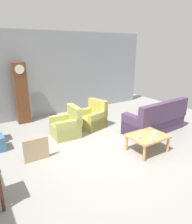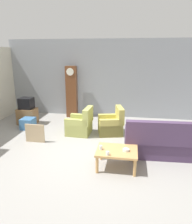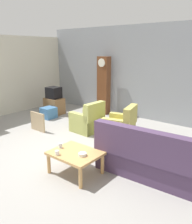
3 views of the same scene
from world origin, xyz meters
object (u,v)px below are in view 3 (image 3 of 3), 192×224
(tv_stand_cabinet, at_px, (54,106))
(cup_white_porcelain, at_px, (57,153))
(couch_floral, at_px, (150,160))
(armchair_olive_far, at_px, (121,127))
(grandfather_clock, at_px, (104,86))
(bowl_white_stacked, at_px, (82,154))
(framed_picture_leaning, at_px, (38,122))
(storage_box_blue, at_px, (49,113))
(coffee_table_wood, at_px, (75,155))
(tv_crt, at_px, (54,93))
(armchair_olive_near, at_px, (88,121))
(cup_blue_rimmed, at_px, (60,146))

(tv_stand_cabinet, bearing_deg, cup_white_porcelain, -40.91)
(couch_floral, relative_size, cup_white_porcelain, 24.12)
(armchair_olive_far, xyz_separation_m, grandfather_clock, (-1.86, 1.71, 0.77))
(grandfather_clock, height_order, bowl_white_stacked, grandfather_clock)
(framed_picture_leaning, relative_size, storage_box_blue, 1.28)
(grandfather_clock, xyz_separation_m, bowl_white_stacked, (2.41, -3.92, -0.59))
(coffee_table_wood, xyz_separation_m, tv_crt, (-3.64, 2.69, 0.43))
(framed_picture_leaning, xyz_separation_m, storage_box_blue, (-0.77, 1.08, -0.09))
(armchair_olive_near, relative_size, tv_stand_cabinet, 1.35)
(storage_box_blue, xyz_separation_m, cup_white_porcelain, (3.17, -2.46, 0.30))
(armchair_olive_far, bearing_deg, cup_blue_rimmed, -90.97)
(tv_crt, distance_m, framed_picture_leaning, 1.99)
(grandfather_clock, height_order, cup_white_porcelain, grandfather_clock)
(storage_box_blue, bearing_deg, armchair_olive_far, 0.48)
(storage_box_blue, xyz_separation_m, bowl_white_stacked, (3.57, -2.19, 0.29))
(framed_picture_leaning, xyz_separation_m, bowl_white_stacked, (2.80, -1.11, 0.20))
(tv_crt, distance_m, bowl_white_stacked, 4.72)
(cup_blue_rimmed, relative_size, bowl_white_stacked, 0.64)
(armchair_olive_near, distance_m, tv_stand_cabinet, 2.36)
(couch_floral, relative_size, armchair_olive_near, 2.33)
(coffee_table_wood, distance_m, tv_crt, 4.54)
(storage_box_blue, distance_m, cup_white_porcelain, 4.02)
(tv_stand_cabinet, relative_size, tv_crt, 1.42)
(grandfather_clock, distance_m, tv_stand_cabinet, 2.03)
(storage_box_blue, height_order, cup_blue_rimmed, cup_blue_rimmed)
(tv_stand_cabinet, relative_size, cup_white_porcelain, 7.65)
(couch_floral, xyz_separation_m, coffee_table_wood, (-1.21, -0.81, 0.04))
(cup_blue_rimmed, bearing_deg, framed_picture_leaning, 153.01)
(storage_box_blue, relative_size, cup_blue_rimmed, 4.72)
(armchair_olive_near, distance_m, bowl_white_stacked, 2.58)
(armchair_olive_far, relative_size, cup_blue_rimmed, 9.53)
(storage_box_blue, bearing_deg, grandfather_clock, 56.18)
(grandfather_clock, xyz_separation_m, cup_blue_rimmed, (1.82, -3.93, -0.57))
(grandfather_clock, bearing_deg, armchair_olive_near, -66.59)
(coffee_table_wood, relative_size, framed_picture_leaning, 1.60)
(couch_floral, relative_size, tv_stand_cabinet, 3.15)
(cup_white_porcelain, xyz_separation_m, bowl_white_stacked, (0.40, 0.27, -0.02))
(grandfather_clock, height_order, framed_picture_leaning, grandfather_clock)
(tv_stand_cabinet, xyz_separation_m, framed_picture_leaning, (1.05, -1.60, -0.02))
(couch_floral, distance_m, tv_crt, 5.21)
(tv_crt, xyz_separation_m, cup_blue_rimmed, (3.26, -2.72, -0.31))
(framed_picture_leaning, xyz_separation_m, cup_blue_rimmed, (2.20, -1.12, 0.22))
(storage_box_blue, bearing_deg, coffee_table_wood, -32.77)
(tv_crt, bearing_deg, coffee_table_wood, -36.47)
(armchair_olive_far, height_order, storage_box_blue, armchair_olive_far)
(bowl_white_stacked, bearing_deg, tv_crt, 144.82)
(tv_stand_cabinet, relative_size, bowl_white_stacked, 4.37)
(armchair_olive_near, bearing_deg, couch_floral, -24.62)
(tv_crt, height_order, cup_white_porcelain, tv_crt)
(cup_blue_rimmed, bearing_deg, grandfather_clock, 114.82)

